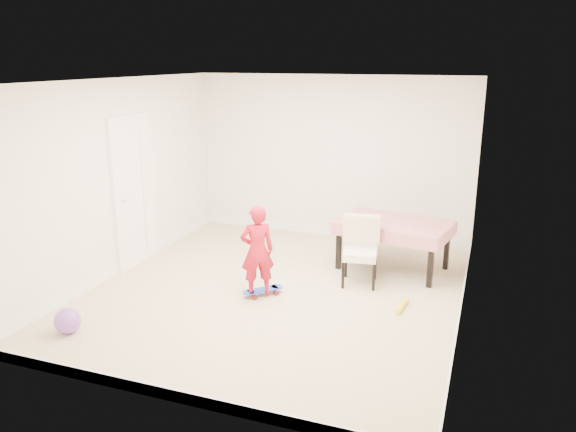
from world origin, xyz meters
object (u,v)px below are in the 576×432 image
(dining_chair, at_px, (360,252))
(child, at_px, (257,254))
(skateboard, at_px, (263,292))
(dining_table, at_px, (393,245))
(balloon, at_px, (67,321))

(dining_chair, xyz_separation_m, child, (-1.08, -0.85, 0.12))
(dining_chair, height_order, child, child)
(skateboard, height_order, child, child)
(child, bearing_deg, skateboard, -152.49)
(dining_table, bearing_deg, dining_chair, -103.60)
(dining_table, bearing_deg, balloon, -122.71)
(skateboard, bearing_deg, balloon, 178.56)
(balloon, bearing_deg, skateboard, 45.94)
(child, bearing_deg, dining_table, -166.31)
(dining_chair, bearing_deg, child, -150.76)
(balloon, bearing_deg, child, 45.38)
(dining_chair, distance_m, child, 1.37)
(dining_chair, distance_m, skateboard, 1.36)
(skateboard, relative_size, child, 0.47)
(dining_chair, bearing_deg, dining_table, 56.78)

